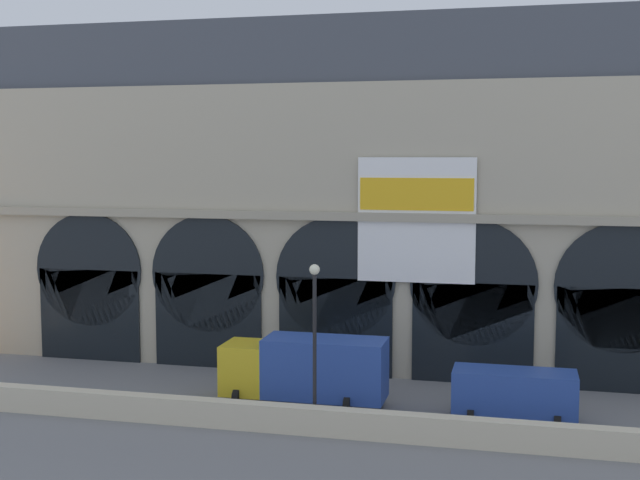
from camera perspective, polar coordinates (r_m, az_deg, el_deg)
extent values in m
plane|color=slate|center=(39.67, -0.55, -10.87)|extent=(200.00, 200.00, 0.00)
cube|color=beige|center=(35.43, -2.34, -11.97)|extent=(90.00, 0.70, 1.13)
cube|color=#B2A891|center=(45.44, 1.73, 0.90)|extent=(43.29, 4.89, 15.02)
cube|color=#424751|center=(45.89, 1.85, 12.52)|extent=(43.29, 4.29, 3.47)
cube|color=black|center=(48.65, -15.30, -4.90)|extent=(5.97, 0.20, 5.07)
cylinder|color=black|center=(48.26, -15.38, -1.94)|extent=(6.28, 0.20, 6.28)
cube|color=black|center=(45.72, -7.58, -5.42)|extent=(5.97, 0.20, 5.07)
cylinder|color=black|center=(45.30, -7.62, -2.27)|extent=(6.28, 0.20, 6.28)
cube|color=black|center=(43.73, 1.04, -5.88)|extent=(5.97, 0.20, 5.07)
cylinder|color=black|center=(43.29, 1.04, -2.59)|extent=(6.28, 0.20, 6.28)
cube|color=black|center=(42.79, 10.26, -6.23)|extent=(5.97, 0.20, 5.07)
cylinder|color=black|center=(42.34, 10.32, -2.87)|extent=(6.28, 0.20, 6.28)
cube|color=black|center=(42.99, 19.65, -6.42)|extent=(5.97, 0.20, 5.07)
cylinder|color=black|center=(42.54, 19.76, -3.08)|extent=(6.28, 0.20, 6.28)
cube|color=white|center=(42.13, 6.52, 1.34)|extent=(5.88, 0.12, 6.24)
cube|color=yellow|center=(41.97, 6.52, 3.10)|extent=(5.64, 0.04, 1.61)
cube|color=#A49A85|center=(42.85, 1.02, 1.62)|extent=(43.29, 0.50, 0.44)
cube|color=gold|center=(39.57, -5.00, -8.58)|extent=(2.00, 2.30, 2.30)
cube|color=#28479E|center=(38.52, 0.35, -8.65)|extent=(5.50, 2.30, 2.70)
cylinder|color=black|center=(38.96, -5.62, -10.57)|extent=(0.28, 0.84, 0.84)
cylinder|color=black|center=(40.85, -4.66, -9.79)|extent=(0.28, 0.84, 0.84)
cylinder|color=black|center=(37.65, 1.87, -11.13)|extent=(0.28, 0.84, 0.84)
cylinder|color=black|center=(39.60, 2.49, -10.28)|extent=(0.28, 0.84, 0.84)
cube|color=#28479E|center=(37.49, 13.00, -9.99)|extent=(5.20, 2.00, 1.86)
cylinder|color=black|center=(36.95, 10.15, -11.68)|extent=(0.28, 0.68, 0.68)
cylinder|color=black|center=(38.66, 10.32, -10.89)|extent=(0.28, 0.68, 0.68)
cylinder|color=black|center=(36.93, 15.75, -11.82)|extent=(0.28, 0.68, 0.68)
cylinder|color=black|center=(38.65, 15.66, -11.02)|extent=(0.28, 0.68, 0.68)
cylinder|color=black|center=(35.20, -0.37, -7.55)|extent=(0.16, 0.16, 6.50)
sphere|color=#F2EDCC|center=(34.57, -0.37, -2.01)|extent=(0.44, 0.44, 0.44)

